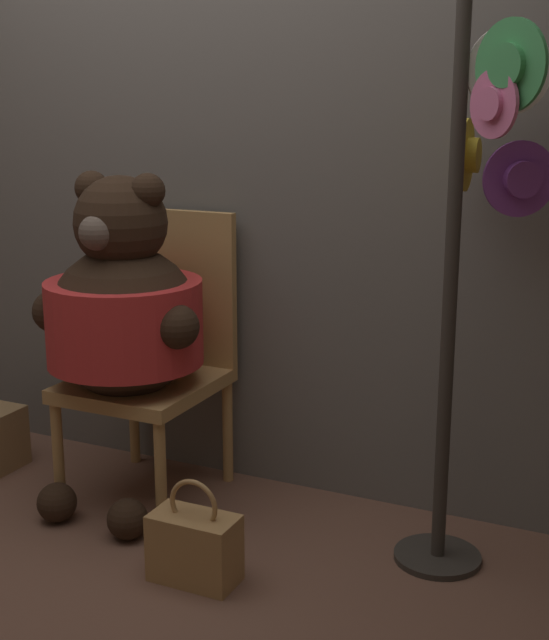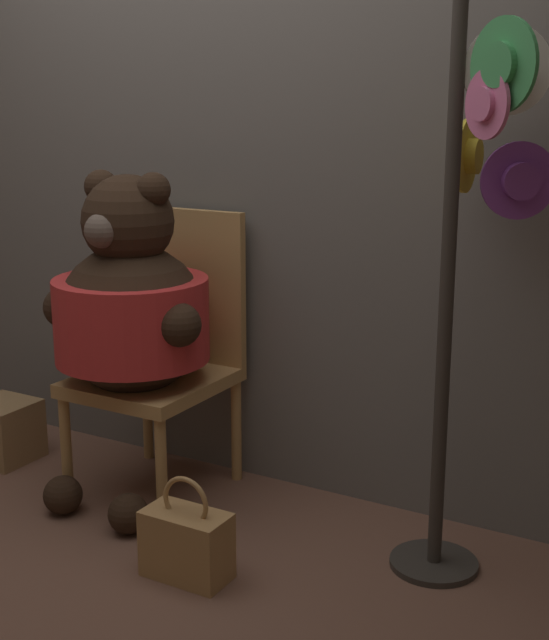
{
  "view_description": "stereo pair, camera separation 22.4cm",
  "coord_description": "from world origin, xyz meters",
  "px_view_note": "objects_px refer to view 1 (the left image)",
  "views": [
    {
      "loc": [
        1.65,
        -2.29,
        1.45
      ],
      "look_at": [
        0.45,
        0.25,
        0.74
      ],
      "focal_mm": 50.0,
      "sensor_mm": 36.0,
      "label": 1
    },
    {
      "loc": [
        1.85,
        -2.19,
        1.45
      ],
      "look_at": [
        0.45,
        0.25,
        0.74
      ],
      "focal_mm": 50.0,
      "sensor_mm": 36.0,
      "label": 2
    }
  ],
  "objects_px": {
    "teddy_bear": "(123,312)",
    "hat_display_rack": "(477,234)",
    "handbag_on_ground": "(194,546)",
    "chair": "(158,351)"
  },
  "relations": [
    {
      "from": "teddy_bear",
      "to": "hat_display_rack",
      "type": "relative_size",
      "value": 0.7
    },
    {
      "from": "hat_display_rack",
      "to": "handbag_on_ground",
      "type": "height_order",
      "value": "hat_display_rack"
    },
    {
      "from": "hat_display_rack",
      "to": "chair",
      "type": "bearing_deg",
      "value": 175.48
    },
    {
      "from": "handbag_on_ground",
      "to": "chair",
      "type": "bearing_deg",
      "value": 130.28
    },
    {
      "from": "chair",
      "to": "teddy_bear",
      "type": "distance_m",
      "value": 0.26
    },
    {
      "from": "chair",
      "to": "hat_display_rack",
      "type": "distance_m",
      "value": 1.29
    },
    {
      "from": "teddy_bear",
      "to": "handbag_on_ground",
      "type": "xyz_separation_m",
      "value": [
        0.49,
        -0.37,
        -0.6
      ]
    },
    {
      "from": "teddy_bear",
      "to": "hat_display_rack",
      "type": "xyz_separation_m",
      "value": [
        1.2,
        0.09,
        0.34
      ]
    },
    {
      "from": "teddy_bear",
      "to": "handbag_on_ground",
      "type": "bearing_deg",
      "value": -37.21
    },
    {
      "from": "chair",
      "to": "handbag_on_ground",
      "type": "distance_m",
      "value": 0.84
    }
  ]
}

